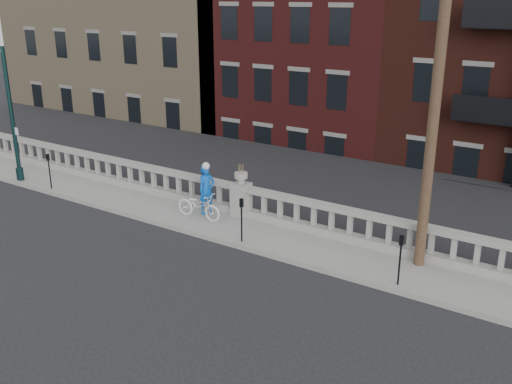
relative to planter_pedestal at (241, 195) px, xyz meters
The scene contains 12 objects.
ground 4.04m from the planter_pedestal, 90.00° to the right, with size 120.00×120.00×0.00m, color black.
sidewalk 1.21m from the planter_pedestal, 90.00° to the right, with size 32.00×2.20×0.15m, color gray.
balustrade 0.19m from the planter_pedestal, ahead, with size 28.00×0.34×1.03m.
planter_pedestal is the anchor object (origin of this frame).
lower_level 19.19m from the planter_pedestal, 88.31° to the left, with size 80.00×44.00×20.80m.
utility_pole 7.61m from the planter_pedestal, ahead, with size 1.60×0.28×10.00m.
streetlight_pole 9.77m from the planter_pedestal, 169.27° to the right, with size 0.40×0.28×5.20m.
parking_meter_a 7.80m from the planter_pedestal, 166.66° to the right, with size 0.10×0.09×1.36m.
parking_meter_b 2.22m from the planter_pedestal, 54.53° to the right, with size 0.10×0.09×1.36m.
parking_meter_c 6.41m from the planter_pedestal, 16.33° to the right, with size 0.10×0.09×1.36m.
bicycle 1.45m from the planter_pedestal, 132.80° to the right, with size 0.59×1.68×0.88m, color white.
cyclist 1.17m from the planter_pedestal, 151.67° to the right, with size 0.61×0.40×1.68m, color blue.
Camera 1 is at (10.32, -10.64, 7.15)m, focal length 40.00 mm.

